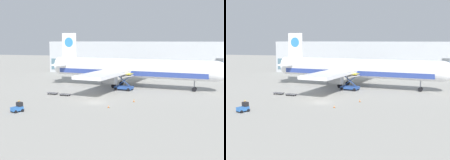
# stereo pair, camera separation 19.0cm
# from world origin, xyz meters

# --- Properties ---
(ground_plane) EXTENTS (400.00, 400.00, 0.00)m
(ground_plane) POSITION_xyz_m (0.00, 0.00, 0.00)
(ground_plane) COLOR #9E9B93
(terminal_building) EXTENTS (90.00, 18.20, 14.00)m
(terminal_building) POSITION_xyz_m (2.03, 69.81, 6.99)
(terminal_building) COLOR #B2B7BC
(terminal_building) RESTS_ON ground_plane
(airplane_main) EXTENTS (57.89, 48.64, 17.00)m
(airplane_main) POSITION_xyz_m (1.86, 25.51, 5.84)
(airplane_main) COLOR white
(airplane_main) RESTS_ON ground_plane
(scissor_lift_loader) EXTENTS (5.56, 3.99, 4.93)m
(scissor_lift_loader) POSITION_xyz_m (2.14, 19.68, 1.91)
(scissor_lift_loader) COLOR #284C99
(scissor_lift_loader) RESTS_ON ground_plane
(baggage_tug_mid) EXTENTS (2.37, 2.79, 2.00)m
(baggage_tug_mid) POSITION_xyz_m (-12.32, -13.66, 0.88)
(baggage_tug_mid) COLOR #2D66B7
(baggage_tug_mid) RESTS_ON ground_plane
(baggage_dolly_lead) EXTENTS (3.75, 1.72, 0.48)m
(baggage_dolly_lead) POSITION_xyz_m (-14.85, 7.20, 0.39)
(baggage_dolly_lead) COLOR #56565B
(baggage_dolly_lead) RESTS_ON ground_plane
(baggage_dolly_second) EXTENTS (3.75, 1.72, 0.48)m
(baggage_dolly_second) POSITION_xyz_m (-10.72, 6.36, 0.39)
(baggage_dolly_second) COLOR #56565B
(baggage_dolly_second) RESTS_ON ground_plane
(ground_crew_near) EXTENTS (0.57, 0.25, 1.77)m
(ground_crew_near) POSITION_xyz_m (-14.11, -10.28, 1.04)
(ground_crew_near) COLOR black
(ground_crew_near) RESTS_ON ground_plane
(traffic_cone_near) EXTENTS (0.40, 0.40, 0.55)m
(traffic_cone_near) POSITION_xyz_m (4.56, -4.67, 0.27)
(traffic_cone_near) COLOR black
(traffic_cone_near) RESTS_ON ground_plane
(traffic_cone_far) EXTENTS (0.40, 0.40, 0.70)m
(traffic_cone_far) POSITION_xyz_m (8.64, 3.09, 0.34)
(traffic_cone_far) COLOR black
(traffic_cone_far) RESTS_ON ground_plane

